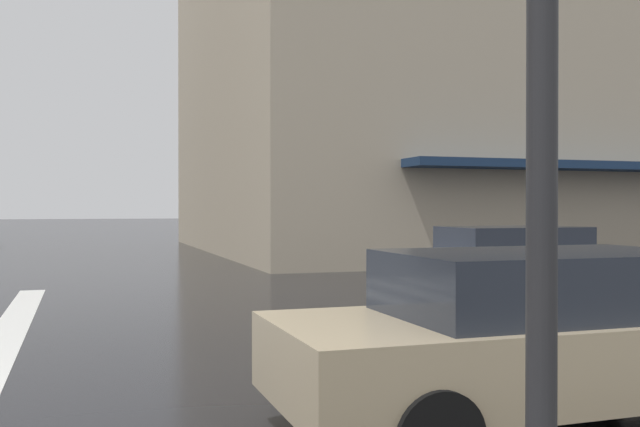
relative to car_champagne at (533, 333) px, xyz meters
name	(u,v)px	position (x,y,z in m)	size (l,w,h in m)	color
car_champagne	(533,333)	(0.00, 0.00, 0.00)	(1.85, 4.10, 1.41)	tan
car_white	(518,262)	(6.50, -4.20, 0.00)	(1.85, 4.10, 1.41)	silver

